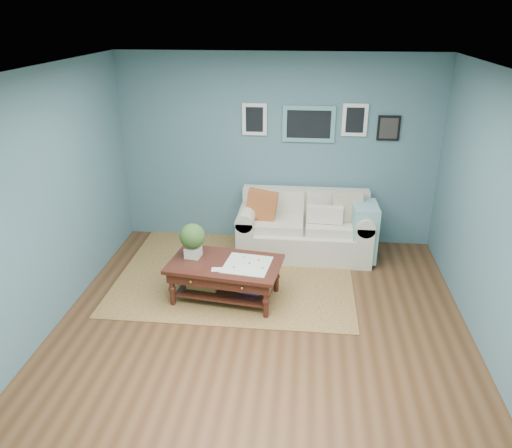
# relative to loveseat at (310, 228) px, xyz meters

# --- Properties ---
(room_shell) EXTENTS (5.00, 5.02, 2.70)m
(room_shell) POSITION_rel_loveseat_xyz_m (-0.50, -1.97, 0.97)
(room_shell) COLOR brown
(room_shell) RESTS_ON ground
(area_rug) EXTENTS (3.00, 2.40, 0.01)m
(area_rug) POSITION_rel_loveseat_xyz_m (-0.95, -0.73, -0.39)
(area_rug) COLOR brown
(area_rug) RESTS_ON ground
(loveseat) EXTENTS (1.88, 0.85, 0.97)m
(loveseat) POSITION_rel_loveseat_xyz_m (0.00, 0.00, 0.00)
(loveseat) COLOR silver
(loveseat) RESTS_ON ground
(coffee_table) EXTENTS (1.38, 0.92, 0.90)m
(coffee_table) POSITION_rel_loveseat_xyz_m (-1.06, -1.31, 0.01)
(coffee_table) COLOR #34130D
(coffee_table) RESTS_ON ground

